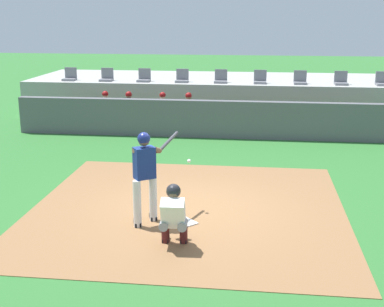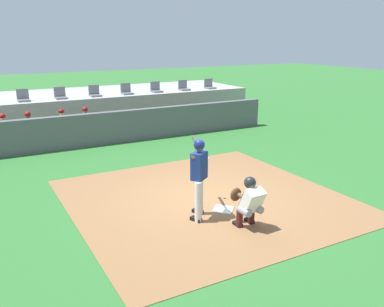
% 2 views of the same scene
% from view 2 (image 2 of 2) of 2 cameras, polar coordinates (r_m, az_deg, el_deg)
% --- Properties ---
extents(ground_plane, '(80.00, 80.00, 0.00)m').
position_cam_2_polar(ground_plane, '(10.24, 1.91, -6.34)').
color(ground_plane, '#2D6B2D').
extents(dirt_infield, '(6.40, 6.40, 0.01)m').
position_cam_2_polar(dirt_infield, '(10.23, 1.91, -6.31)').
color(dirt_infield, olive).
rests_on(dirt_infield, ground).
extents(home_plate, '(0.62, 0.62, 0.02)m').
position_cam_2_polar(home_plate, '(9.60, 4.37, -7.77)').
color(home_plate, white).
rests_on(home_plate, dirt_infield).
extents(batter_at_plate, '(0.73, 1.35, 1.80)m').
position_cam_2_polar(batter_at_plate, '(8.85, 0.98, -2.79)').
color(batter_at_plate, silver).
rests_on(batter_at_plate, ground).
extents(catcher_crouched, '(0.50, 2.11, 1.13)m').
position_cam_2_polar(catcher_crouched, '(8.64, 7.89, -6.46)').
color(catcher_crouched, gray).
rests_on(catcher_crouched, ground).
extents(dugout_wall, '(13.00, 0.30, 1.20)m').
position_cam_2_polar(dugout_wall, '(15.76, -10.27, 3.67)').
color(dugout_wall, '#59595E').
rests_on(dugout_wall, ground).
extents(dugout_bench, '(11.80, 0.44, 0.45)m').
position_cam_2_polar(dugout_bench, '(16.77, -11.32, 3.04)').
color(dugout_bench, olive).
rests_on(dugout_bench, ground).
extents(dugout_player_0, '(0.49, 0.70, 1.30)m').
position_cam_2_polar(dugout_player_0, '(15.83, -24.62, 2.80)').
color(dugout_player_0, '#939399').
rests_on(dugout_player_0, ground).
extents(dugout_player_1, '(0.49, 0.70, 1.30)m').
position_cam_2_polar(dugout_player_1, '(15.91, -21.66, 3.18)').
color(dugout_player_1, '#939399').
rests_on(dugout_player_1, ground).
extents(dugout_player_2, '(0.49, 0.70, 1.30)m').
position_cam_2_polar(dugout_player_2, '(16.09, -17.50, 3.71)').
color(dugout_player_2, '#939399').
rests_on(dugout_player_2, ground).
extents(dugout_player_3, '(0.49, 0.70, 1.30)m').
position_cam_2_polar(dugout_player_3, '(16.28, -14.43, 4.08)').
color(dugout_player_3, '#939399').
rests_on(dugout_player_3, ground).
extents(stands_platform, '(15.00, 4.40, 1.40)m').
position_cam_2_polar(stands_platform, '(19.89, -14.43, 6.24)').
color(stands_platform, '#9E9E99').
rests_on(stands_platform, ground).
extents(stadium_seat_2, '(0.46, 0.46, 0.48)m').
position_cam_2_polar(stadium_seat_2, '(17.77, -22.41, 7.17)').
color(stadium_seat_2, slate).
rests_on(stadium_seat_2, stands_platform).
extents(stadium_seat_3, '(0.46, 0.46, 0.48)m').
position_cam_2_polar(stadium_seat_3, '(17.99, -17.83, 7.70)').
color(stadium_seat_3, slate).
rests_on(stadium_seat_3, stands_platform).
extents(stadium_seat_4, '(0.46, 0.46, 0.48)m').
position_cam_2_polar(stadium_seat_4, '(18.32, -13.37, 8.16)').
color(stadium_seat_4, slate).
rests_on(stadium_seat_4, stands_platform).
extents(stadium_seat_5, '(0.46, 0.46, 0.48)m').
position_cam_2_polar(stadium_seat_5, '(18.76, -9.09, 8.56)').
color(stadium_seat_5, slate).
rests_on(stadium_seat_5, stands_platform).
extents(stadium_seat_6, '(0.46, 0.46, 0.48)m').
position_cam_2_polar(stadium_seat_6, '(19.29, -5.01, 8.90)').
color(stadium_seat_6, slate).
rests_on(stadium_seat_6, stands_platform).
extents(stadium_seat_7, '(0.46, 0.46, 0.48)m').
position_cam_2_polar(stadium_seat_7, '(19.92, -1.17, 9.18)').
color(stadium_seat_7, slate).
rests_on(stadium_seat_7, stands_platform).
extents(stadium_seat_8, '(0.46, 0.46, 0.48)m').
position_cam_2_polar(stadium_seat_8, '(20.62, 2.43, 9.40)').
color(stadium_seat_8, slate).
rests_on(stadium_seat_8, stands_platform).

